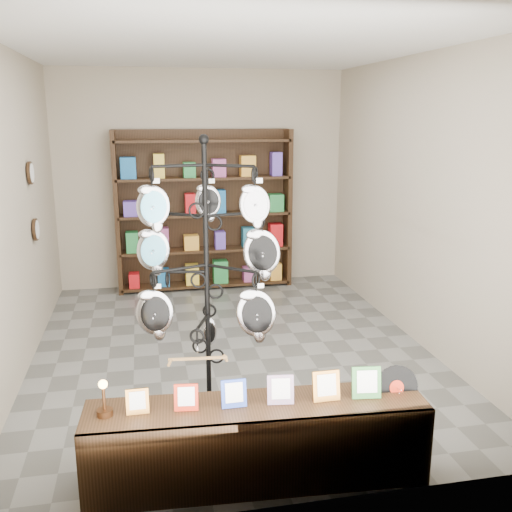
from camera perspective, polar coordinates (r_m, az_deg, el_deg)
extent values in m
plane|color=slate|center=(6.06, -2.49, -9.28)|extent=(5.00, 5.00, 0.00)
plane|color=#A99F88|center=(8.10, -5.40, 7.59)|extent=(4.00, 0.00, 4.00)
plane|color=#A99F88|center=(3.25, 4.16, -2.00)|extent=(4.00, 0.00, 4.00)
plane|color=#A99F88|center=(5.69, -23.01, 3.85)|extent=(0.00, 5.00, 5.00)
plane|color=#A99F88|center=(6.26, 15.83, 5.26)|extent=(0.00, 5.00, 5.00)
plane|color=white|center=(5.60, -2.84, 20.20)|extent=(5.00, 5.00, 0.00)
cylinder|color=black|center=(4.73, -4.63, -16.24)|extent=(0.54, 0.54, 0.03)
cylinder|color=black|center=(4.29, -4.92, -3.60)|extent=(0.04, 0.04, 2.20)
sphere|color=black|center=(4.09, -5.25, 11.55)|extent=(0.07, 0.07, 0.07)
ellipsoid|color=silver|center=(4.64, -4.63, -7.56)|extent=(0.12, 0.06, 0.23)
cube|color=tan|center=(4.14, -5.84, -10.16)|extent=(0.42, 0.05, 0.04)
cube|color=black|center=(3.98, 0.13, -18.14)|extent=(2.27, 0.59, 0.55)
cube|color=orange|center=(3.78, -11.77, -14.05)|extent=(0.15, 0.06, 0.16)
cube|color=red|center=(3.77, -7.00, -13.86)|extent=(0.16, 0.06, 0.17)
cube|color=#263FA5|center=(3.78, -2.23, -13.58)|extent=(0.17, 0.07, 0.18)
cube|color=#E54C33|center=(3.82, 2.46, -13.21)|extent=(0.18, 0.07, 0.19)
cube|color=orange|center=(3.88, 7.03, -12.77)|extent=(0.19, 0.07, 0.20)
cube|color=#337233|center=(3.95, 10.98, -12.32)|extent=(0.20, 0.07, 0.21)
cylinder|color=black|center=(4.11, 13.87, -12.63)|extent=(0.31, 0.09, 0.30)
cylinder|color=red|center=(4.10, 13.89, -12.65)|extent=(0.10, 0.03, 0.10)
cylinder|color=#492A15|center=(3.83, -14.87, -14.89)|extent=(0.10, 0.10, 0.04)
cylinder|color=#492A15|center=(3.79, -14.96, -13.67)|extent=(0.02, 0.02, 0.14)
sphere|color=#FFBF59|center=(3.74, -15.06, -12.28)|extent=(0.06, 0.06, 0.06)
cube|color=black|center=(8.09, -5.29, 4.73)|extent=(2.40, 0.04, 2.20)
cube|color=black|center=(7.90, -13.72, 4.16)|extent=(0.06, 0.36, 2.20)
cube|color=black|center=(8.15, 3.14, 4.83)|extent=(0.06, 0.36, 2.20)
cube|color=black|center=(8.17, -5.00, -2.73)|extent=(2.36, 0.36, 0.04)
cube|color=black|center=(8.04, -5.08, 0.68)|extent=(2.36, 0.36, 0.03)
cube|color=black|center=(7.94, -5.16, 4.19)|extent=(2.36, 0.36, 0.04)
cube|color=black|center=(7.87, -5.24, 7.78)|extent=(2.36, 0.36, 0.04)
cube|color=black|center=(7.84, -5.32, 11.42)|extent=(2.36, 0.36, 0.04)
cylinder|color=black|center=(6.43, -21.64, 7.72)|extent=(0.03, 0.24, 0.24)
cylinder|color=black|center=(6.51, -21.17, 2.48)|extent=(0.03, 0.24, 0.24)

